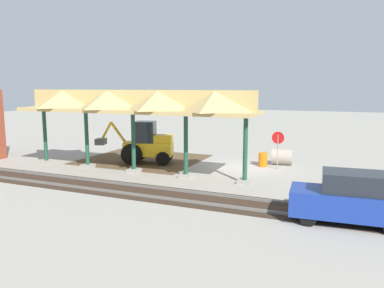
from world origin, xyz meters
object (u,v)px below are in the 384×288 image
Objects in this scene: backhoe at (146,144)px; distant_parked_car at (350,198)px; traffic_barrel at (263,160)px; stop_sign at (278,142)px; concrete_pipe at (282,157)px.

distant_parked_car is (-12.60, 6.87, -0.28)m from backhoe.
distant_parked_car is 10.26m from traffic_barrel.
stop_sign reaches higher than distant_parked_car.
stop_sign is 0.55× the size of distant_parked_car.
concrete_pipe is (-8.43, -3.05, -0.74)m from backhoe.
traffic_barrel is (1.00, 1.07, -0.07)m from concrete_pipe.
backhoe reaches higher than concrete_pipe.
stop_sign is 2.62× the size of traffic_barrel.
distant_parked_car is at bearing 112.78° from concrete_pipe.
concrete_pipe reaches higher than traffic_barrel.
concrete_pipe is at bearing -133.04° from traffic_barrel.
concrete_pipe is 0.33× the size of distant_parked_car.
concrete_pipe is at bearing -160.11° from backhoe.
concrete_pipe is 1.60× the size of traffic_barrel.
traffic_barrel is at bearing -165.09° from backhoe.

